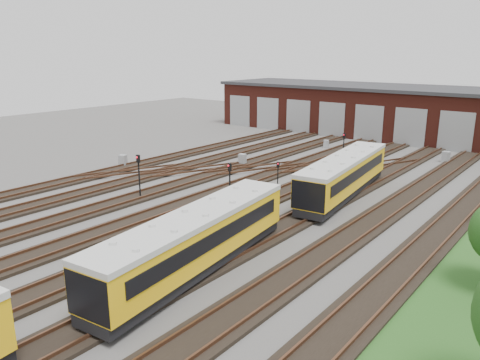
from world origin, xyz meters
The scene contains 13 objects.
ground centered at (0.00, 0.00, 0.00)m, with size 120.00×120.00×0.00m, color #454340.
track_network centered at (-0.17, 0.59, 0.11)m, with size 30.40×70.00×0.33m.
maintenance_shed centered at (-0.01, 39.97, 3.20)m, with size 51.00×12.50×6.35m.
metro_train centered at (6.00, -4.81, 1.76)m, with size 4.04×45.67×2.78m.
signal_mast_0 centered at (-5.88, 1.56, 2.14)m, with size 0.29×0.27×3.32m.
signal_mast_1 centered at (1.33, 20.55, 2.00)m, with size 0.24×0.22×3.15m.
signal_mast_2 centered at (1.57, 8.95, 1.62)m, with size 0.25×0.24×2.51m.
signal_mast_3 centered at (0.75, 4.14, 2.04)m, with size 0.31×0.30×3.17m.
relay_cabinet_0 centered at (-15.00, 7.11, 0.56)m, with size 0.67×0.56×1.12m, color #9A9D9E.
relay_cabinet_1 centered at (-4.11, 27.36, 0.44)m, with size 0.53×0.44×0.88m, color #9A9D9E.
relay_cabinet_2 centered at (-6.43, 14.72, 0.54)m, with size 0.64×0.54×1.07m, color #9A9D9E.
relay_cabinet_3 centered at (8.78, 28.05, 0.56)m, with size 0.67×0.56×1.11m, color #9A9D9E.
relay_cabinet_4 centered at (2.83, 13.98, 0.52)m, with size 0.63×0.52×1.05m, color #9A9D9E.
Camera 1 is at (20.86, -20.11, 10.66)m, focal length 35.00 mm.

